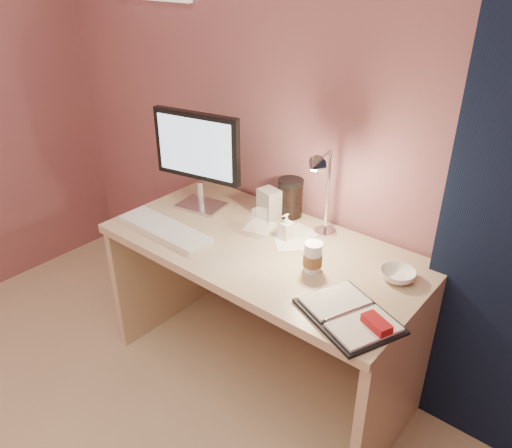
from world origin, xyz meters
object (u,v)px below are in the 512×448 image
Objects in this scene: keyboard at (165,229)px; lotion_bottle at (286,226)px; coffee_cup at (313,258)px; planner at (351,316)px; dark_jar at (290,200)px; clear_cup at (259,223)px; product_box at (269,204)px; monitor at (198,152)px; bowl at (398,275)px; desk_lamp at (311,186)px; desk at (273,280)px.

keyboard is 0.55m from lotion_bottle.
planner is at bearing -31.43° from coffee_cup.
clear_cup is at bearing -87.88° from dark_jar.
clear_cup is 0.85× the size of product_box.
monitor reaches higher than coffee_cup.
planner is 3.31× the size of coffee_cup.
monitor is 3.30× the size of product_box.
planner is at bearing -93.39° from bowl.
product_box is (-0.68, 0.41, 0.06)m from planner.
desk_lamp reaches higher than product_box.
coffee_cup is (0.73, -0.12, -0.23)m from monitor.
dark_jar is (-0.01, 0.24, 0.02)m from clear_cup.
keyboard is at bearing -157.75° from planner.
lotion_bottle is (0.46, 0.29, 0.05)m from keyboard.
monitor reaches higher than desk.
clear_cup reaches higher than lotion_bottle.
monitor reaches higher than desk_lamp.
dark_jar reaches higher than coffee_cup.
product_box is at bearing 56.22° from keyboard.
keyboard is 4.03× the size of clear_cup.
desk_lamp is (0.27, -0.06, 0.19)m from product_box.
clear_cup reaches higher than planner.
monitor is 2.92× the size of dark_jar.
lotion_bottle is at bearing 25.61° from clear_cup.
keyboard is 0.71m from coffee_cup.
bowl is 0.32× the size of desk_lamp.
keyboard is 3.01× the size of dark_jar.
desk_lamp is at bearing 28.79° from desk.
coffee_cup is (0.69, 0.16, 0.05)m from keyboard.
monitor reaches higher than planner.
dark_jar is at bearing 133.79° from desk_lamp.
desk is at bearing 158.81° from coffee_cup.
lotion_bottle is at bearing 33.75° from desk.
monitor is (-0.46, 0.01, 0.51)m from desk.
desk is at bearing 176.04° from planner.
desk_lamp is at bearing 176.52° from bowl.
desk is at bearing -175.31° from bowl.
product_box is (0.28, 0.40, 0.06)m from keyboard.
desk_lamp is (0.55, 0.34, 0.25)m from keyboard.
desk is at bearing 33.84° from keyboard.
desk_lamp is (-0.41, 0.34, 0.25)m from planner.
desk is at bearing -161.94° from desk_lamp.
dark_jar is at bearing 56.01° from keyboard.
clear_cup is (-0.06, -0.02, 0.29)m from desk.
desk is 11.48× the size of coffee_cup.
monitor reaches higher than keyboard.
bowl reaches higher than desk.
planner is 0.32m from bowl.
monitor is 3.92× the size of coffee_cup.
dark_jar is (-0.12, 0.19, 0.02)m from lotion_bottle.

